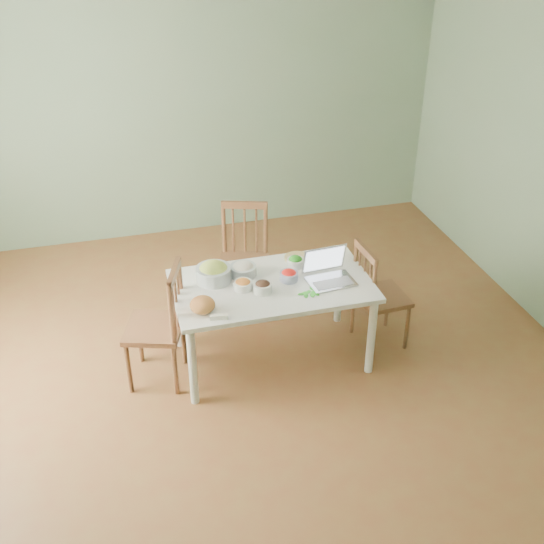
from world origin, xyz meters
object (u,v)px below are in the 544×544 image
object	(u,v)px
laptop	(332,269)
chair_right	(382,294)
chair_left	(154,325)
bowl_squash	(214,272)
chair_far	(244,261)
dining_table	(272,322)
bread_boule	(202,305)

from	to	relation	value
laptop	chair_right	bearing A→B (deg)	7.33
chair_left	chair_right	distance (m)	1.77
chair_right	bowl_squash	world-z (taller)	chair_right
bowl_squash	laptop	distance (m)	0.86
bowl_squash	chair_far	bearing A→B (deg)	58.65
chair_far	laptop	bearing A→B (deg)	-42.37
laptop	dining_table	bearing A→B (deg)	162.83
chair_far	bread_boule	distance (m)	1.12
chair_far	chair_left	world-z (taller)	chair_left
chair_left	bowl_squash	size ratio (longest dim) A/B	3.64
chair_far	chair_left	bearing A→B (deg)	-120.64
laptop	bread_boule	bearing A→B (deg)	-176.79
chair_left	bread_boule	bearing A→B (deg)	73.61
dining_table	bread_boule	size ratio (longest dim) A/B	8.29
bread_boule	bowl_squash	size ratio (longest dim) A/B	0.68
chair_far	chair_right	bearing A→B (deg)	-20.04
chair_far	chair_right	distance (m)	1.19
dining_table	laptop	size ratio (longest dim) A/B	4.33
bread_boule	bowl_squash	distance (m)	0.41
chair_left	laptop	world-z (taller)	chair_left
bread_boule	laptop	distance (m)	0.98
bread_boule	chair_left	bearing A→B (deg)	145.37
bowl_squash	laptop	bearing A→B (deg)	-16.79
dining_table	chair_far	size ratio (longest dim) A/B	1.56
chair_far	chair_left	distance (m)	1.11
dining_table	chair_right	distance (m)	0.89
chair_far	chair_left	size ratio (longest dim) A/B	0.99
chair_right	laptop	distance (m)	0.60
bread_boule	laptop	world-z (taller)	laptop
laptop	chair_left	bearing A→B (deg)	171.39
bread_boule	laptop	xyz separation A→B (m)	(0.97, 0.13, 0.06)
chair_left	bread_boule	xyz separation A→B (m)	(0.33, -0.23, 0.27)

